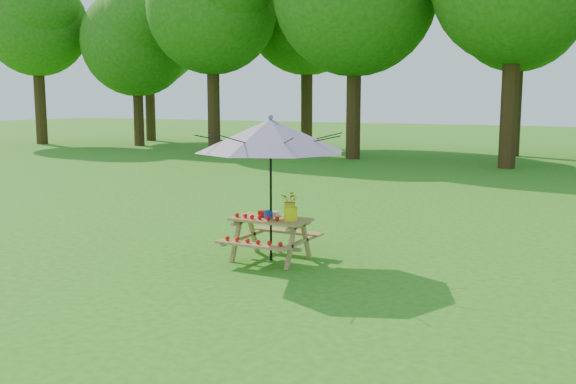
% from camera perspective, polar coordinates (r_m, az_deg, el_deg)
% --- Properties ---
extents(picnic_table, '(1.20, 1.32, 0.67)m').
position_cam_1_polar(picnic_table, '(9.98, -1.53, -4.28)').
color(picnic_table, olive).
rests_on(picnic_table, ground).
extents(patio_umbrella, '(2.35, 2.35, 2.27)m').
position_cam_1_polar(patio_umbrella, '(9.76, -1.56, 5.06)').
color(patio_umbrella, black).
rests_on(patio_umbrella, ground).
extents(produce_bins, '(0.27, 0.39, 0.13)m').
position_cam_1_polar(produce_bins, '(9.97, -1.77, -1.98)').
color(produce_bins, '#AD0D10').
rests_on(produce_bins, picnic_table).
extents(tomatoes_row, '(0.77, 0.13, 0.07)m').
position_cam_1_polar(tomatoes_row, '(9.83, -2.81, -2.23)').
color(tomatoes_row, red).
rests_on(tomatoes_row, picnic_table).
extents(flower_bucket, '(0.31, 0.27, 0.46)m').
position_cam_1_polar(flower_bucket, '(9.70, 0.24, -1.12)').
color(flower_bucket, '#FEFA0D').
rests_on(flower_bucket, picnic_table).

